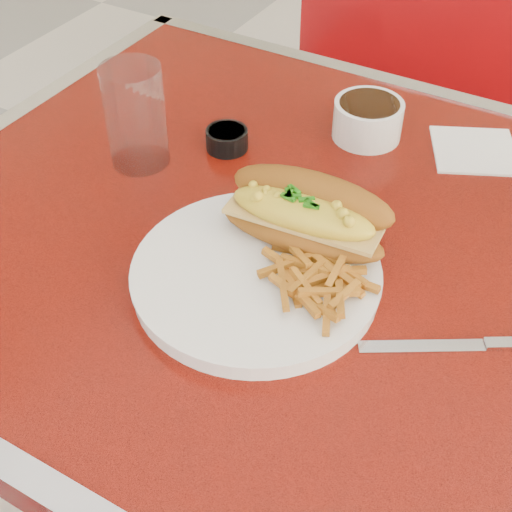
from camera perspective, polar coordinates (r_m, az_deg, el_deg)
The scene contains 11 objects.
diner_table at distance 0.93m, azimuth 9.47°, elevation -8.07°, with size 1.23×0.83×0.77m.
booth_bench_far at distance 1.74m, azimuth 18.68°, elevation 3.52°, with size 1.20×0.51×0.90m.
dinner_plate at distance 0.78m, azimuth 0.00°, elevation -1.58°, with size 0.36×0.36×0.02m.
mac_hoagie at distance 0.79m, azimuth 4.01°, elevation 3.42°, with size 0.20×0.11×0.09m.
fries_pile at distance 0.75m, azimuth 4.80°, elevation -1.72°, with size 0.10×0.09×0.03m, color orange, non-canonical shape.
fork at distance 0.78m, azimuth 2.10°, elevation -0.63°, with size 0.10×0.14×0.00m.
gravy_ramekin at distance 1.01m, azimuth 8.93°, elevation 10.80°, with size 0.10×0.10×0.05m.
sauce_cup_left at distance 0.98m, azimuth -2.35°, elevation 9.39°, with size 0.07×0.07×0.03m.
water_tumbler at distance 0.94m, azimuth -9.61°, elevation 10.97°, with size 0.08×0.08×0.14m, color silver.
knife at distance 0.75m, azimuth 17.14°, elevation -6.83°, with size 0.18×0.12×0.01m.
paper_napkin at distance 1.03m, azimuth 17.08°, elevation 8.08°, with size 0.11×0.11×0.00m, color white.
Camera 1 is at (0.16, -0.58, 1.32)m, focal length 50.00 mm.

